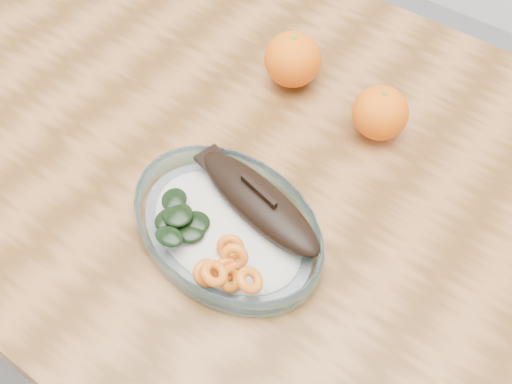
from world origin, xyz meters
TOP-DOWN VIEW (x-y plane):
  - ground at (0.00, 0.00)m, footprint 3.00×3.00m
  - dining_table at (0.00, 0.00)m, footprint 1.20×0.80m
  - plated_meal at (0.08, -0.13)m, footprint 0.56×0.56m
  - orange_left at (-0.02, 0.14)m, footprint 0.08×0.08m
  - orange_right at (0.14, 0.13)m, footprint 0.08×0.08m

SIDE VIEW (x-z plane):
  - ground at x=0.00m, z-range 0.00..0.00m
  - dining_table at x=0.00m, z-range 0.28..1.03m
  - plated_meal at x=0.08m, z-range 0.73..0.81m
  - orange_right at x=0.14m, z-range 0.75..0.83m
  - orange_left at x=-0.02m, z-range 0.75..0.83m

